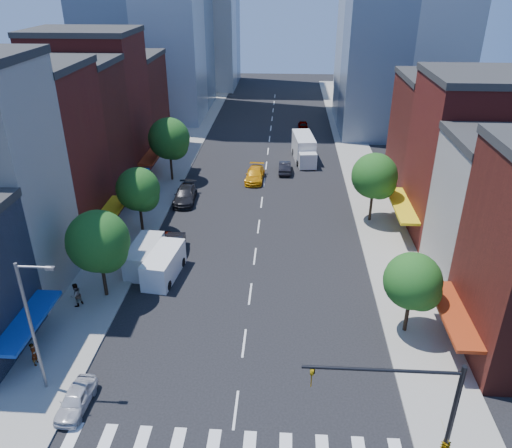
{
  "coord_description": "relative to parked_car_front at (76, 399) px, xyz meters",
  "views": [
    {
      "loc": [
        2.53,
        -21.36,
        23.32
      ],
      "look_at": [
        0.3,
        14.7,
        5.0
      ],
      "focal_mm": 35.0,
      "sensor_mm": 36.0,
      "label": 1
    }
  ],
  "objects": [
    {
      "name": "pedestrian_far",
      "position": [
        -3.77,
        9.81,
        0.49
      ],
      "size": [
        1.1,
        1.18,
        1.95
      ],
      "primitive_type": "imported",
      "rotation": [
        0.0,
        0.0,
        -2.06
      ],
      "color": "#999999",
      "rests_on": "sidewalk_left"
    },
    {
      "name": "tree_right_far",
      "position": [
        21.15,
        26.3,
        4.22
      ],
      "size": [
        4.6,
        4.6,
        7.2
      ],
      "color": "black",
      "rests_on": "sidewalk_right"
    },
    {
      "name": "traffic_car_oncoming",
      "position": [
        12.01,
        40.04,
        0.08
      ],
      "size": [
        1.55,
        4.37,
        1.44
      ],
      "primitive_type": "imported",
      "rotation": [
        0.0,
        0.0,
        3.13
      ],
      "color": "black",
      "rests_on": "ground"
    },
    {
      "name": "tree_left_far",
      "position": [
        -1.85,
        36.3,
        4.56
      ],
      "size": [
        5.0,
        5.0,
        7.75
      ],
      "color": "black",
      "rests_on": "sidewalk_left"
    },
    {
      "name": "bldg_left_4",
      "position": [
        -11.5,
        37.88,
        7.86
      ],
      "size": [
        12.0,
        9.0,
        17.0
      ],
      "primitive_type": "cube",
      "color": "maroon",
      "rests_on": "ground"
    },
    {
      "name": "bldg_left_5",
      "position": [
        -11.5,
        47.38,
        5.86
      ],
      "size": [
        12.0,
        10.0,
        13.0
      ],
      "primitive_type": "cube",
      "color": "#4E1913",
      "rests_on": "ground"
    },
    {
      "name": "sidewalk_left",
      "position": [
        -3.0,
        40.38,
        -0.57
      ],
      "size": [
        5.0,
        120.0,
        0.15
      ],
      "primitive_type": "cube",
      "color": "gray",
      "rests_on": "ground"
    },
    {
      "name": "parked_car_front",
      "position": [
        0.0,
        0.0,
        0.0
      ],
      "size": [
        1.63,
        3.8,
        1.28
      ],
      "primitive_type": "imported",
      "rotation": [
        0.0,
        0.0,
        -0.03
      ],
      "color": "silver",
      "rests_on": "ground"
    },
    {
      "name": "bldg_left_3",
      "position": [
        -11.5,
        29.38,
        6.86
      ],
      "size": [
        12.0,
        8.0,
        15.0
      ],
      "primitive_type": "cube",
      "color": "#4E1913",
      "rests_on": "ground"
    },
    {
      "name": "tree_right_near",
      "position": [
        21.15,
        8.3,
        3.55
      ],
      "size": [
        4.0,
        4.0,
        6.2
      ],
      "color": "black",
      "rests_on": "sidewalk_right"
    },
    {
      "name": "parked_car_third",
      "position": [
        0.28,
        18.74,
        0.03
      ],
      "size": [
        2.49,
        4.96,
        1.35
      ],
      "primitive_type": "imported",
      "rotation": [
        0.0,
        0.0,
        -0.05
      ],
      "color": "#999999",
      "rests_on": "ground"
    },
    {
      "name": "parked_car_second",
      "position": [
        2.0,
        18.14,
        0.16
      ],
      "size": [
        1.94,
        4.93,
        1.6
      ],
      "primitive_type": "imported",
      "rotation": [
        0.0,
        0.0,
        0.05
      ],
      "color": "black",
      "rests_on": "ground"
    },
    {
      "name": "tree_left_mid",
      "position": [
        -1.85,
        22.3,
        3.89
      ],
      "size": [
        4.2,
        4.2,
        6.65
      ],
      "color": "black",
      "rests_on": "sidewalk_left"
    },
    {
      "name": "traffic_signal",
      "position": [
        19.44,
        -4.12,
        3.52
      ],
      "size": [
        7.24,
        2.24,
        8.0
      ],
      "color": "black",
      "rests_on": "sidewalk_right"
    },
    {
      "name": "cargo_van_far",
      "position": [
        -0.01,
        15.78,
        0.49
      ],
      "size": [
        2.49,
        5.5,
        2.29
      ],
      "rotation": [
        0.0,
        0.0,
        -0.07
      ],
      "color": "silver",
      "rests_on": "ground"
    },
    {
      "name": "bldg_left_2",
      "position": [
        -11.5,
        20.88,
        7.36
      ],
      "size": [
        12.0,
        9.0,
        16.0
      ],
      "primitive_type": "cube",
      "color": "maroon",
      "rests_on": "ground"
    },
    {
      "name": "pedestrian_near",
      "position": [
        -4.02,
        3.3,
        0.35
      ],
      "size": [
        0.43,
        0.63,
        1.69
      ],
      "primitive_type": "imported",
      "rotation": [
        0.0,
        0.0,
        1.61
      ],
      "color": "#999999",
      "rests_on": "sidewalk_left"
    },
    {
      "name": "box_truck",
      "position": [
        14.57,
        45.02,
        0.92
      ],
      "size": [
        3.32,
        8.43,
        3.3
      ],
      "rotation": [
        0.0,
        0.0,
        0.12
      ],
      "color": "silver",
      "rests_on": "ground"
    },
    {
      "name": "bldg_right_3",
      "position": [
        30.5,
        34.38,
        5.86
      ],
      "size": [
        12.0,
        10.0,
        13.0
      ],
      "primitive_type": "cube",
      "color": "#4E1913",
      "rests_on": "ground"
    },
    {
      "name": "ground",
      "position": [
        9.5,
        0.38,
        -0.64
      ],
      "size": [
        220.0,
        220.0,
        0.0
      ],
      "primitive_type": "plane",
      "color": "black",
      "rests_on": "ground"
    },
    {
      "name": "streetlight",
      "position": [
        -2.31,
        1.38,
        4.64
      ],
      "size": [
        2.25,
        0.25,
        9.0
      ],
      "color": "slate",
      "rests_on": "sidewalk_left"
    },
    {
      "name": "traffic_car_far",
      "position": [
        14.8,
        60.56,
        0.01
      ],
      "size": [
        1.58,
        3.85,
        1.31
      ],
      "primitive_type": "imported",
      "rotation": [
        0.0,
        0.0,
        3.15
      ],
      "color": "#999999",
      "rests_on": "ground"
    },
    {
      "name": "bldg_right_2",
      "position": [
        30.5,
        24.38,
        6.86
      ],
      "size": [
        12.0,
        10.0,
        15.0
      ],
      "primitive_type": "cube",
      "color": "maroon",
      "rests_on": "ground"
    },
    {
      "name": "taxi",
      "position": [
        8.32,
        36.93,
        0.13
      ],
      "size": [
        2.41,
        5.41,
        1.54
      ],
      "primitive_type": "imported",
      "rotation": [
        0.0,
        0.0,
        -0.05
      ],
      "color": "orange",
      "rests_on": "ground"
    },
    {
      "name": "cargo_van_near",
      "position": [
        1.98,
        14.43,
        0.51
      ],
      "size": [
        2.82,
        5.68,
        2.32
      ],
      "rotation": [
        0.0,
        0.0,
        -0.12
      ],
      "color": "white",
      "rests_on": "ground"
    },
    {
      "name": "tree_left_near",
      "position": [
        -1.85,
        11.3,
        4.23
      ],
      "size": [
        4.8,
        4.8,
        7.3
      ],
      "color": "black",
      "rests_on": "sidewalk_left"
    },
    {
      "name": "sidewalk_right",
      "position": [
        22.0,
        40.38,
        -0.57
      ],
      "size": [
        5.0,
        120.0,
        0.15
      ],
      "primitive_type": "cube",
      "color": "gray",
      "rests_on": "ground"
    },
    {
      "name": "parked_car_rear",
      "position": [
        0.86,
        30.08,
        0.17
      ],
      "size": [
        2.5,
        5.66,
        1.61
      ],
      "primitive_type": "imported",
      "rotation": [
        0.0,
        0.0,
        0.04
      ],
      "color": "black",
      "rests_on": "ground"
    }
  ]
}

